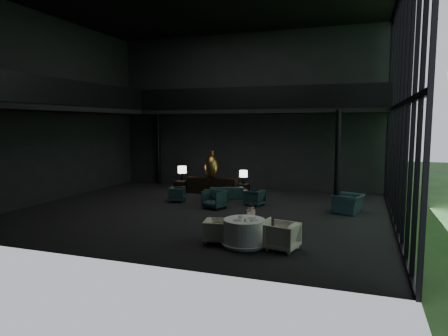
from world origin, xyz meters
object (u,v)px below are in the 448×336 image
(table_lamp_left, at_px, (182,170))
(dining_chair_east, at_px, (282,234))
(side_table_right, at_px, (243,190))
(console, at_px, (212,186))
(sofa, at_px, (226,191))
(window_armchair, at_px, (349,200))
(dining_chair_north, at_px, (256,228))
(side_table_left, at_px, (181,187))
(lounge_armchair_south, at_px, (215,198))
(coffee_table, at_px, (216,198))
(dining_table, at_px, (244,234))
(lounge_armchair_west, at_px, (177,194))
(lounge_armchair_east, at_px, (255,197))
(dining_chair_west, at_px, (217,231))
(bronze_urn, at_px, (212,166))
(child, at_px, (251,213))
(table_lamp_right, at_px, (243,174))

(table_lamp_left, xyz_separation_m, dining_chair_east, (6.46, -7.49, -0.64))
(side_table_right, bearing_deg, console, 177.54)
(sofa, relative_size, window_armchair, 1.64)
(dining_chair_north, distance_m, dining_chair_east, 1.28)
(side_table_left, distance_m, dining_chair_east, 9.74)
(dining_chair_east, bearing_deg, window_armchair, 175.68)
(lounge_armchair_south, xyz_separation_m, window_armchair, (5.10, 0.88, 0.08))
(coffee_table, bearing_deg, dining_table, -62.42)
(dining_chair_north, bearing_deg, lounge_armchair_south, -42.61)
(window_armchair, bearing_deg, lounge_armchair_west, -73.01)
(lounge_armchair_east, bearing_deg, dining_chair_west, 17.73)
(bronze_urn, xyz_separation_m, side_table_right, (1.60, -0.00, -1.06))
(console, relative_size, side_table_right, 4.33)
(side_table_left, bearing_deg, sofa, -17.85)
(lounge_armchair_south, height_order, window_armchair, window_armchair)
(console, distance_m, dining_chair_north, 7.70)
(side_table_left, bearing_deg, side_table_right, 2.53)
(dining_chair_east, bearing_deg, dining_table, -79.35)
(lounge_armchair_south, height_order, dining_chair_west, lounge_armchair_south)
(dining_chair_west, bearing_deg, lounge_armchair_west, 26.11)
(table_lamp_left, bearing_deg, child, -50.88)
(window_armchair, bearing_deg, dining_chair_west, -17.93)
(lounge_armchair_east, distance_m, lounge_armchair_south, 1.76)
(table_lamp_left, bearing_deg, side_table_right, -1.17)
(coffee_table, height_order, child, child)
(lounge_armchair_east, relative_size, dining_chair_north, 1.12)
(dining_table, relative_size, dining_chair_east, 1.51)
(sofa, distance_m, lounge_armchair_west, 2.24)
(lounge_armchair_south, bearing_deg, coffee_table, 126.07)
(table_lamp_right, height_order, dining_table, table_lamp_right)
(console, distance_m, lounge_armchair_south, 3.42)
(lounge_armchair_east, xyz_separation_m, dining_chair_north, (1.27, -4.58, -0.04))
(console, relative_size, lounge_armchair_west, 3.83)
(window_armchair, xyz_separation_m, dining_chair_west, (-3.45, -5.12, -0.16))
(lounge_armchair_east, distance_m, dining_chair_east, 5.88)
(table_lamp_right, distance_m, dining_chair_north, 6.97)
(table_lamp_right, xyz_separation_m, lounge_armchair_south, (-0.30, -3.07, -0.60))
(console, bearing_deg, lounge_armchair_east, -37.52)
(lounge_armchair_west, xyz_separation_m, window_armchair, (7.13, 0.12, 0.18))
(lounge_armchair_south, xyz_separation_m, dining_chair_west, (1.66, -4.24, -0.08))
(table_lamp_left, height_order, window_armchair, table_lamp_left)
(side_table_right, bearing_deg, dining_chair_east, -66.27)
(table_lamp_right, xyz_separation_m, dining_chair_west, (1.36, -7.31, -0.68))
(side_table_right, height_order, dining_table, dining_table)
(side_table_right, xyz_separation_m, lounge_armchair_south, (-0.30, -3.09, 0.14))
(child, bearing_deg, console, -60.37)
(side_table_right, xyz_separation_m, dining_chair_west, (1.36, -7.33, 0.06))
(dining_chair_west, bearing_deg, side_table_left, 22.10)
(table_lamp_left, height_order, side_table_right, table_lamp_left)
(window_armchair, bearing_deg, console, -93.58)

